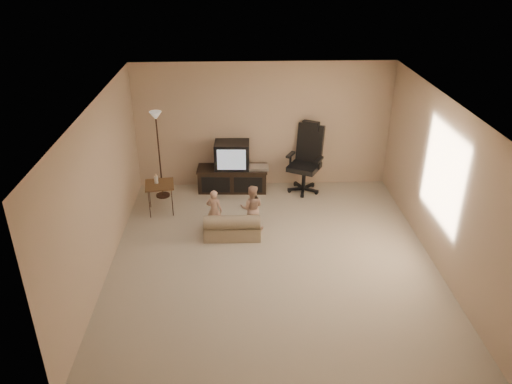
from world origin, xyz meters
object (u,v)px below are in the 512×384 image
side_table (159,185)px  floor_lamp (157,136)px  toddler_left (214,210)px  toddler_right (252,208)px  tv_stand (233,170)px  child_sofa (232,227)px  office_chair (306,167)px

side_table → floor_lamp: (-0.05, 0.63, 0.71)m
toddler_left → toddler_right: size_ratio=0.91×
tv_stand → child_sofa: bearing=-87.6°
floor_lamp → child_sofa: size_ratio=1.79×
tv_stand → toddler_right: 1.61m
office_chair → floor_lamp: 2.92m
toddler_right → child_sofa: bearing=40.9°
toddler_left → floor_lamp: bearing=-37.8°
child_sofa → floor_lamp: bearing=132.1°
toddler_left → toddler_right: toddler_right is taller
side_table → child_sofa: size_ratio=0.79×
tv_stand → child_sofa: size_ratio=1.49×
toddler_right → tv_stand: bearing=-72.9°
office_chair → toddler_left: size_ratio=1.83×
office_chair → floor_lamp: floor_lamp is taller
child_sofa → toddler_left: bearing=142.2°
toddler_left → toddler_right: bearing=-166.7°
office_chair → toddler_left: 2.31m
office_chair → child_sofa: 2.29m
office_chair → toddler_right: (-1.12, -1.51, -0.08)m
office_chair → toddler_right: office_chair is taller
tv_stand → side_table: tv_stand is taller
office_chair → side_table: size_ratio=1.82×
side_table → toddler_right: bearing=-23.2°
floor_lamp → side_table: bearing=-85.1°
child_sofa → tv_stand: bearing=90.9°
side_table → floor_lamp: 0.95m
toddler_right → office_chair: bearing=-121.2°
tv_stand → floor_lamp: floor_lamp is taller
office_chair → toddler_left: (-1.75, -1.51, -0.12)m
tv_stand → floor_lamp: bearing=-167.6°
office_chair → floor_lamp: bearing=-147.6°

